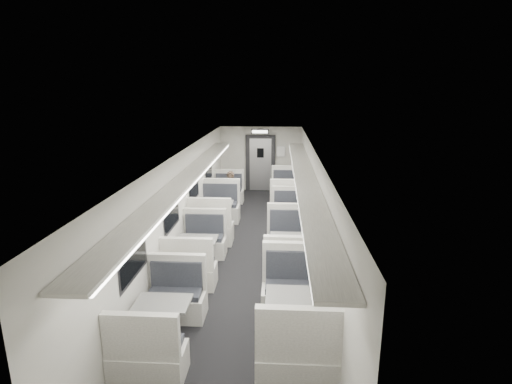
# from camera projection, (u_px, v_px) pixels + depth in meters

# --- Properties ---
(room) EXTENTS (3.24, 12.24, 2.64)m
(room) POSITION_uv_depth(u_px,v_px,m) (248.00, 204.00, 9.09)
(room) COLOR black
(room) RESTS_ON ground
(booth_left_a) EXTENTS (1.00, 2.03, 1.08)m
(booth_left_a) POSITION_uv_depth(u_px,v_px,m) (226.00, 197.00, 12.81)
(booth_left_a) COLOR silver
(booth_left_a) RESTS_ON room
(booth_left_b) EXTENTS (1.13, 2.29, 1.22)m
(booth_left_b) POSITION_uv_depth(u_px,v_px,m) (215.00, 217.00, 10.76)
(booth_left_b) COLOR silver
(booth_left_b) RESTS_ON room
(booth_left_c) EXTENTS (1.00, 2.02, 1.08)m
(booth_left_c) POSITION_uv_depth(u_px,v_px,m) (198.00, 254.00, 8.48)
(booth_left_c) COLOR silver
(booth_left_c) RESTS_ON room
(booth_left_d) EXTENTS (0.98, 2.00, 1.07)m
(booth_left_d) POSITION_uv_depth(u_px,v_px,m) (164.00, 322.00, 6.01)
(booth_left_d) COLOR silver
(booth_left_d) RESTS_ON room
(booth_right_a) EXTENTS (1.11, 2.25, 1.21)m
(booth_right_a) POSITION_uv_depth(u_px,v_px,m) (288.00, 196.00, 12.77)
(booth_right_a) COLOR silver
(booth_right_a) RESTS_ON room
(booth_right_b) EXTENTS (0.97, 1.96, 1.05)m
(booth_right_b) POSITION_uv_depth(u_px,v_px,m) (289.00, 220.00, 10.70)
(booth_right_b) COLOR silver
(booth_right_b) RESTS_ON room
(booth_right_c) EXTENTS (1.11, 2.26, 1.21)m
(booth_right_c) POSITION_uv_depth(u_px,v_px,m) (292.00, 254.00, 8.33)
(booth_right_c) COLOR silver
(booth_right_c) RESTS_ON room
(booth_right_d) EXTENTS (1.12, 2.27, 1.22)m
(booth_right_d) POSITION_uv_depth(u_px,v_px,m) (296.00, 318.00, 6.02)
(booth_right_d) COLOR silver
(booth_right_d) RESTS_ON room
(passenger) EXTENTS (0.59, 0.48, 1.39)m
(passenger) POSITION_uv_depth(u_px,v_px,m) (231.00, 194.00, 11.93)
(passenger) COLOR black
(passenger) RESTS_ON room
(window_a) EXTENTS (0.02, 1.18, 0.84)m
(window_a) POSITION_uv_depth(u_px,v_px,m) (209.00, 168.00, 12.42)
(window_a) COLOR black
(window_a) RESTS_ON room
(window_b) EXTENTS (0.02, 1.18, 0.84)m
(window_b) POSITION_uv_depth(u_px,v_px,m) (194.00, 185.00, 10.29)
(window_b) COLOR black
(window_b) RESTS_ON room
(window_c) EXTENTS (0.02, 1.18, 0.84)m
(window_c) POSITION_uv_depth(u_px,v_px,m) (172.00, 210.00, 8.17)
(window_c) COLOR black
(window_c) RESTS_ON room
(window_d) EXTENTS (0.02, 1.18, 0.84)m
(window_d) POSITION_uv_depth(u_px,v_px,m) (133.00, 253.00, 6.05)
(window_d) COLOR black
(window_d) RESTS_ON room
(luggage_rack_left) EXTENTS (0.46, 10.40, 0.09)m
(luggage_rack_left) POSITION_uv_depth(u_px,v_px,m) (190.00, 176.00, 8.69)
(luggage_rack_left) COLOR silver
(luggage_rack_left) RESTS_ON room
(luggage_rack_right) EXTENTS (0.46, 10.40, 0.09)m
(luggage_rack_right) POSITION_uv_depth(u_px,v_px,m) (304.00, 177.00, 8.54)
(luggage_rack_right) COLOR silver
(luggage_rack_right) RESTS_ON room
(vestibule_door) EXTENTS (1.10, 0.13, 2.10)m
(vestibule_door) POSITION_uv_depth(u_px,v_px,m) (260.00, 164.00, 14.86)
(vestibule_door) COLOR black
(vestibule_door) RESTS_ON room
(exit_sign) EXTENTS (0.62, 0.12, 0.16)m
(exit_sign) POSITION_uv_depth(u_px,v_px,m) (260.00, 132.00, 14.07)
(exit_sign) COLOR black
(exit_sign) RESTS_ON room
(wall_notice) EXTENTS (0.32, 0.02, 0.40)m
(wall_notice) POSITION_uv_depth(u_px,v_px,m) (281.00, 152.00, 14.68)
(wall_notice) COLOR white
(wall_notice) RESTS_ON room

